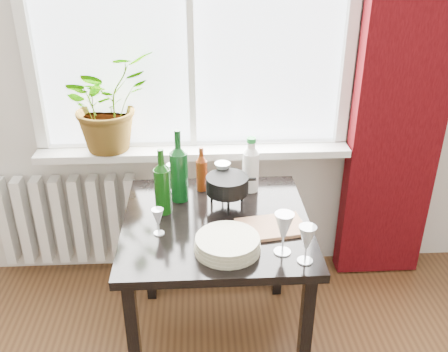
{
  "coord_description": "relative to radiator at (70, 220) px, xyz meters",
  "views": [
    {
      "loc": [
        0.03,
        -0.39,
        1.95
      ],
      "look_at": [
        0.14,
        1.55,
        0.97
      ],
      "focal_mm": 40.0,
      "sensor_mm": 36.0,
      "label": 1
    }
  ],
  "objects": [
    {
      "name": "window",
      "position": [
        0.75,
        0.04,
        1.22
      ],
      "size": [
        1.72,
        0.08,
        1.62
      ],
      "color": "white",
      "rests_on": "ground"
    },
    {
      "name": "windowsill",
      "position": [
        0.75,
        -0.03,
        0.44
      ],
      "size": [
        1.72,
        0.2,
        0.04
      ],
      "color": "white",
      "rests_on": "ground"
    },
    {
      "name": "curtain",
      "position": [
        1.87,
        -0.06,
        0.92
      ],
      "size": [
        0.5,
        0.12,
        2.56
      ],
      "color": "#350408",
      "rests_on": "ground"
    },
    {
      "name": "radiator",
      "position": [
        0.0,
        0.0,
        0.0
      ],
      "size": [
        0.8,
        0.1,
        0.55
      ],
      "color": "white",
      "rests_on": "ground"
    },
    {
      "name": "table",
      "position": [
        0.85,
        -0.63,
        0.27
      ],
      "size": [
        0.85,
        0.85,
        0.74
      ],
      "color": "black",
      "rests_on": "ground"
    },
    {
      "name": "potted_plant",
      "position": [
        0.3,
        -0.01,
        0.73
      ],
      "size": [
        0.63,
        0.63,
        0.53
      ],
      "primitive_type": "imported",
      "rotation": [
        0.0,
        0.0,
        0.77
      ],
      "color": "#21751F",
      "rests_on": "windowsill"
    },
    {
      "name": "wine_bottle_left",
      "position": [
        0.61,
        -0.54,
        0.52
      ],
      "size": [
        0.1,
        0.1,
        0.32
      ],
      "primitive_type": null,
      "rotation": [
        0.0,
        0.0,
        0.38
      ],
      "color": "#0C3C0B",
      "rests_on": "table"
    },
    {
      "name": "wine_bottle_right",
      "position": [
        0.68,
        -0.42,
        0.55
      ],
      "size": [
        0.1,
        0.1,
        0.37
      ],
      "primitive_type": null,
      "rotation": [
        0.0,
        0.0,
        0.12
      ],
      "color": "#0B3A14",
      "rests_on": "table"
    },
    {
      "name": "bottle_amber",
      "position": [
        0.79,
        -0.33,
        0.48
      ],
      "size": [
        0.07,
        0.07,
        0.23
      ],
      "primitive_type": null,
      "rotation": [
        0.0,
        0.0,
        0.29
      ],
      "color": "maroon",
      "rests_on": "table"
    },
    {
      "name": "cleaning_bottle",
      "position": [
        1.03,
        -0.35,
        0.5
      ],
      "size": [
        0.09,
        0.09,
        0.29
      ],
      "primitive_type": null,
      "rotation": [
        0.0,
        0.0,
        0.15
      ],
      "color": "white",
      "rests_on": "table"
    },
    {
      "name": "wineglass_front_right",
      "position": [
        1.11,
        -0.89,
        0.46
      ],
      "size": [
        0.1,
        0.1,
        0.19
      ],
      "primitive_type": null,
      "rotation": [
        0.0,
        0.0,
        0.23
      ],
      "color": "silver",
      "rests_on": "table"
    },
    {
      "name": "wineglass_far_right",
      "position": [
        1.19,
        -0.96,
        0.44
      ],
      "size": [
        0.09,
        0.09,
        0.17
      ],
      "primitive_type": null,
      "rotation": [
        0.0,
        0.0,
        -0.39
      ],
      "color": "silver",
      "rests_on": "table"
    },
    {
      "name": "wineglass_back_center",
      "position": [
        0.89,
        -0.4,
        0.45
      ],
      "size": [
        0.08,
        0.08,
        0.18
      ],
      "primitive_type": null,
      "rotation": [
        0.0,
        0.0,
        -0.08
      ],
      "color": "silver",
      "rests_on": "table"
    },
    {
      "name": "wineglass_back_left",
      "position": [
        0.65,
        -0.35,
        0.44
      ],
      "size": [
        0.07,
        0.07,
        0.16
      ],
      "primitive_type": null,
      "rotation": [
        0.0,
        0.0,
        -0.01
      ],
      "color": "#B8BCC6",
      "rests_on": "table"
    },
    {
      "name": "wineglass_front_left",
      "position": [
        0.59,
        -0.73,
        0.42
      ],
      "size": [
        0.06,
        0.06,
        0.13
      ],
      "primitive_type": null,
      "rotation": [
        0.0,
        0.0,
        -0.23
      ],
      "color": "white",
      "rests_on": "table"
    },
    {
      "name": "plate_stack",
      "position": [
        0.89,
        -0.86,
        0.39
      ],
      "size": [
        0.29,
        0.29,
        0.06
      ],
      "primitive_type": "cylinder",
      "rotation": [
        0.0,
        0.0,
        0.03
      ],
      "color": "beige",
      "rests_on": "table"
    },
    {
      "name": "fondue_pot",
      "position": [
        0.91,
        -0.5,
        0.44
      ],
      "size": [
        0.28,
        0.26,
        0.16
      ],
      "primitive_type": null,
      "rotation": [
        0.0,
        0.0,
        -0.31
      ],
      "color": "black",
      "rests_on": "table"
    },
    {
      "name": "tv_remote",
      "position": [
        0.85,
        -0.84,
        0.37
      ],
      "size": [
        0.13,
        0.18,
        0.02
      ],
      "primitive_type": "cube",
      "rotation": [
        0.0,
        0.0,
        0.49
      ],
      "color": "black",
      "rests_on": "table"
    },
    {
      "name": "cutting_board",
      "position": [
        1.09,
        -0.71,
        0.37
      ],
      "size": [
        0.32,
        0.24,
        0.02
      ],
      "primitive_type": "cube",
      "rotation": [
        0.0,
        0.0,
        0.17
      ],
      "color": "#AF764F",
      "rests_on": "table"
    }
  ]
}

